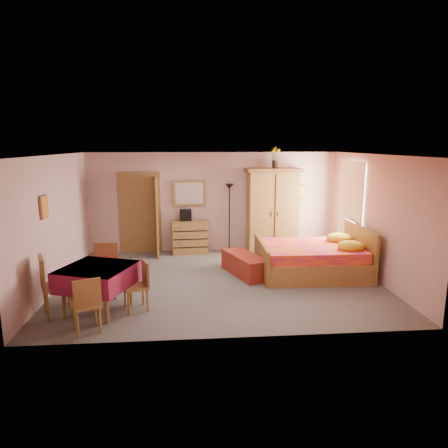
{
  "coord_description": "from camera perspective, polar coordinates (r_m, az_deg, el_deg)",
  "views": [
    {
      "loc": [
        -0.59,
        -7.91,
        2.81
      ],
      "look_at": [
        0.1,
        0.3,
        1.15
      ],
      "focal_mm": 32.0,
      "sensor_mm": 36.0,
      "label": 1
    }
  ],
  "objects": [
    {
      "name": "chair_west",
      "position": [
        7.23,
        -22.74,
        -8.05
      ],
      "size": [
        0.62,
        0.62,
        1.02
      ],
      "primitive_type": "cube",
      "rotation": [
        0.0,
        0.0,
        -1.15
      ],
      "color": "#A77838",
      "rests_on": "floor"
    },
    {
      "name": "stereo",
      "position": [
        10.36,
        -5.51,
        1.28
      ],
      "size": [
        0.31,
        0.23,
        0.28
      ],
      "primitive_type": "cube",
      "rotation": [
        0.0,
        0.0,
        0.04
      ],
      "color": "black",
      "rests_on": "chest_of_drawers"
    },
    {
      "name": "dining_table",
      "position": [
        7.17,
        -17.55,
        -8.85
      ],
      "size": [
        1.38,
        1.38,
        0.79
      ],
      "primitive_type": "cube",
      "rotation": [
        0.0,
        0.0,
        -0.35
      ],
      "color": "maroon",
      "rests_on": "floor"
    },
    {
      "name": "chair_east",
      "position": [
        7.04,
        -12.52,
        -8.66
      ],
      "size": [
        0.5,
        0.5,
        0.85
      ],
      "primitive_type": "cube",
      "rotation": [
        0.0,
        0.0,
        1.92
      ],
      "color": "olive",
      "rests_on": "floor"
    },
    {
      "name": "chair_north",
      "position": [
        7.78,
        -16.57,
        -6.44
      ],
      "size": [
        0.47,
        0.47,
        0.98
      ],
      "primitive_type": "cube",
      "rotation": [
        0.0,
        0.0,
        3.2
      ],
      "color": "olive",
      "rests_on": "floor"
    },
    {
      "name": "bench",
      "position": [
        8.74,
        2.99,
        -5.82
      ],
      "size": [
        0.94,
        1.44,
        0.45
      ],
      "primitive_type": "cube",
      "rotation": [
        0.0,
        0.0,
        0.36
      ],
      "color": "maroon",
      "rests_on": "floor"
    },
    {
      "name": "picture_left",
      "position": [
        7.85,
        -24.35,
        2.25
      ],
      "size": [
        0.04,
        0.32,
        0.42
      ],
      "primitive_type": "cube",
      "color": "orange",
      "rests_on": "wall_left"
    },
    {
      "name": "doorway",
      "position": [
        10.61,
        -11.83,
        1.46
      ],
      "size": [
        1.06,
        0.12,
        2.15
      ],
      "primitive_type": "cube",
      "color": "#9E6B35",
      "rests_on": "floor"
    },
    {
      "name": "sunflower_vase",
      "position": [
        10.4,
        7.3,
        9.41
      ],
      "size": [
        0.23,
        0.23,
        0.53
      ],
      "primitive_type": "cube",
      "rotation": [
        0.0,
        0.0,
        -0.06
      ],
      "color": "yellow",
      "rests_on": "wardrobe"
    },
    {
      "name": "chest_of_drawers",
      "position": [
        10.42,
        -4.88,
        -1.86
      ],
      "size": [
        0.94,
        0.51,
        0.86
      ],
      "primitive_type": "cube",
      "rotation": [
        0.0,
        0.0,
        0.06
      ],
      "color": "olive",
      "rests_on": "floor"
    },
    {
      "name": "wall_back",
      "position": [
        10.54,
        -1.55,
        3.14
      ],
      "size": [
        6.5,
        0.1,
        2.6
      ],
      "primitive_type": "cube",
      "color": "#CC9B94",
      "rests_on": "floor"
    },
    {
      "name": "wall_mirror",
      "position": [
        10.43,
        -4.99,
        4.4
      ],
      "size": [
        0.84,
        0.1,
        0.66
      ],
      "primitive_type": "cube",
      "rotation": [
        0.0,
        0.0,
        0.06
      ],
      "color": "silver",
      "rests_on": "wall_back"
    },
    {
      "name": "window",
      "position": [
        9.97,
        17.69,
        3.0
      ],
      "size": [
        0.08,
        1.4,
        1.95
      ],
      "primitive_type": "cube",
      "color": "white",
      "rests_on": "wall_right"
    },
    {
      "name": "chair_south",
      "position": [
        6.49,
        -19.13,
        -10.68
      ],
      "size": [
        0.53,
        0.53,
        0.88
      ],
      "primitive_type": "cube",
      "rotation": [
        0.0,
        0.0,
        0.42
      ],
      "color": "#A87B39",
      "rests_on": "floor"
    },
    {
      "name": "bed",
      "position": [
        8.92,
        12.3,
        -3.7
      ],
      "size": [
        2.32,
        1.84,
        1.06
      ],
      "primitive_type": "cube",
      "rotation": [
        0.0,
        0.0,
        -0.02
      ],
      "color": "#D2145A",
      "rests_on": "floor"
    },
    {
      "name": "wall_left",
      "position": [
        8.48,
        -22.99,
        0.22
      ],
      "size": [
        0.1,
        5.0,
        2.6
      ],
      "primitive_type": "cube",
      "color": "#CC9B94",
      "rests_on": "floor"
    },
    {
      "name": "floor",
      "position": [
        8.42,
        -0.51,
        -8.12
      ],
      "size": [
        6.5,
        6.5,
        0.0
      ],
      "primitive_type": "plane",
      "color": "#68635C",
      "rests_on": "ground"
    },
    {
      "name": "wall_front",
      "position": [
        5.65,
        1.38,
        -4.11
      ],
      "size": [
        6.5,
        0.1,
        2.6
      ],
      "primitive_type": "cube",
      "color": "#CC9B94",
      "rests_on": "floor"
    },
    {
      "name": "wall_right",
      "position": [
        8.92,
        20.77,
        0.9
      ],
      "size": [
        0.1,
        5.0,
        2.6
      ],
      "primitive_type": "cube",
      "color": "#CC9B94",
      "rests_on": "floor"
    },
    {
      "name": "picture_back",
      "position": [
        10.86,
        10.97,
        4.52
      ],
      "size": [
        0.3,
        0.04,
        0.4
      ],
      "primitive_type": "cube",
      "color": "#D8BF59",
      "rests_on": "wall_back"
    },
    {
      "name": "wardrobe",
      "position": [
        10.46,
        6.91,
        1.9
      ],
      "size": [
        1.42,
        0.76,
        2.2
      ],
      "primitive_type": "cube",
      "rotation": [
        0.0,
        0.0,
        0.03
      ],
      "color": "#A67738",
      "rests_on": "floor"
    },
    {
      "name": "floor_lamp",
      "position": [
        10.45,
        0.76,
        0.85
      ],
      "size": [
        0.3,
        0.3,
        1.8
      ],
      "primitive_type": "cube",
      "rotation": [
        0.0,
        0.0,
        0.4
      ],
      "color": "black",
      "rests_on": "floor"
    },
    {
      "name": "ceiling",
      "position": [
        7.94,
        -0.55,
        9.87
      ],
      "size": [
        6.5,
        6.5,
        0.0
      ],
      "primitive_type": "plane",
      "rotation": [
        3.14,
        0.0,
        0.0
      ],
      "color": "brown",
      "rests_on": "wall_back"
    }
  ]
}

